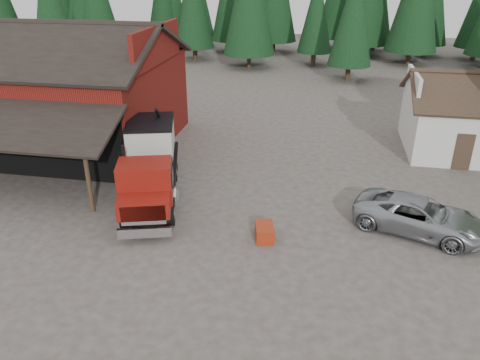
# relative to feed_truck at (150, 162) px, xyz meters

# --- Properties ---
(ground) EXTENTS (120.00, 120.00, 0.00)m
(ground) POSITION_rel_feed_truck_xyz_m (3.50, -4.03, -1.75)
(ground) COLOR #4B403B
(ground) RESTS_ON ground
(red_barn) EXTENTS (12.80, 13.63, 7.18)m
(red_barn) POSITION_rel_feed_truck_xyz_m (-7.50, 5.88, 0.94)
(red_barn) COLOR maroon
(red_barn) RESTS_ON ground
(conifer_backdrop) EXTENTS (76.00, 16.00, 16.00)m
(conifer_backdrop) POSITION_rel_feed_truck_xyz_m (3.50, 37.97, -1.75)
(conifer_backdrop) COLOR black
(conifer_backdrop) RESTS_ON ground
(near_pine_a) EXTENTS (4.40, 4.40, 11.40)m
(near_pine_a) POSITION_rel_feed_truck_xyz_m (-18.50, 23.97, 4.64)
(near_pine_a) COLOR #382619
(near_pine_a) RESTS_ON ground
(near_pine_b) EXTENTS (3.96, 3.96, 10.40)m
(near_pine_b) POSITION_rel_feed_truck_xyz_m (9.50, 25.97, 4.14)
(near_pine_b) COLOR #382619
(near_pine_b) RESTS_ON ground
(feed_truck) EXTENTS (4.43, 8.57, 3.74)m
(feed_truck) POSITION_rel_feed_truck_xyz_m (0.00, 0.00, 0.00)
(feed_truck) COLOR black
(feed_truck) RESTS_ON ground
(silver_car) EXTENTS (5.66, 3.99, 1.43)m
(silver_car) POSITION_rel_feed_truck_xyz_m (11.79, -1.03, -1.03)
(silver_car) COLOR #9FA2A6
(silver_car) RESTS_ON ground
(equip_box) EXTENTS (0.93, 1.23, 0.60)m
(equip_box) POSITION_rel_feed_truck_xyz_m (5.70, -2.76, -1.45)
(equip_box) COLOR maroon
(equip_box) RESTS_ON ground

